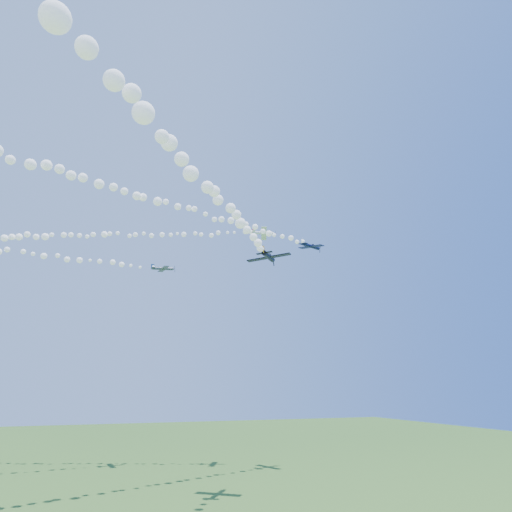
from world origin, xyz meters
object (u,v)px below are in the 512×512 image
object	(u,v)px
plane_white	(264,233)
plane_black	(269,257)
plane_grey	(163,269)
plane_navy	(311,246)

from	to	relation	value
plane_white	plane_black	distance (m)	31.31
plane_grey	plane_navy	bearing A→B (deg)	-29.83
plane_white	plane_grey	bearing A→B (deg)	-176.24
plane_white	plane_navy	bearing A→B (deg)	-15.20
plane_white	plane_grey	size ratio (longest dim) A/B	1.00
plane_black	plane_white	bearing A→B (deg)	16.34
plane_white	plane_navy	world-z (taller)	plane_white
plane_white	plane_navy	xyz separation A→B (m)	(9.69, -7.08, -4.67)
plane_white	plane_navy	size ratio (longest dim) A/B	0.89
plane_navy	plane_black	size ratio (longest dim) A/B	0.97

